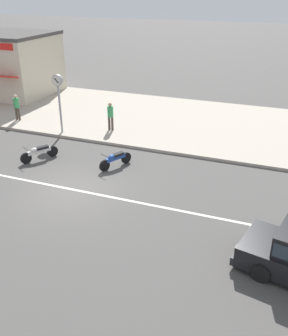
# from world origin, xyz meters

# --- Properties ---
(ground_plane) EXTENTS (160.00, 160.00, 0.00)m
(ground_plane) POSITION_xyz_m (0.00, 0.00, 0.00)
(ground_plane) COLOR #4C4947
(lane_centre_stripe) EXTENTS (50.40, 0.14, 0.01)m
(lane_centre_stripe) POSITION_xyz_m (0.00, 0.00, 0.00)
(lane_centre_stripe) COLOR silver
(lane_centre_stripe) RESTS_ON ground
(kerb_strip) EXTENTS (68.00, 10.00, 0.15)m
(kerb_strip) POSITION_xyz_m (0.00, 10.16, 0.07)
(kerb_strip) COLOR #ADA393
(kerb_strip) RESTS_ON ground
(motorcycle_0) EXTENTS (1.14, 1.75, 0.80)m
(motorcycle_0) POSITION_xyz_m (-3.11, 2.10, 0.43)
(motorcycle_0) COLOR black
(motorcycle_0) RESTS_ON ground
(motorcycle_2) EXTENTS (1.00, 1.73, 0.80)m
(motorcycle_2) POSITION_xyz_m (0.78, 2.71, 0.42)
(motorcycle_2) COLOR black
(motorcycle_2) RESTS_ON ground
(street_clock) EXTENTS (0.64, 0.22, 3.34)m
(street_clock) POSITION_xyz_m (-4.00, 5.68, 2.63)
(street_clock) COLOR #9E9EA3
(street_clock) RESTS_ON kerb_strip
(pedestrian_near_clock) EXTENTS (0.34, 0.34, 1.65)m
(pedestrian_near_clock) POSITION_xyz_m (-1.51, 7.02, 1.11)
(pedestrian_near_clock) COLOR #4C4238
(pedestrian_near_clock) RESTS_ON kerb_strip
(pedestrian_mid_kerb) EXTENTS (0.34, 0.34, 1.63)m
(pedestrian_mid_kerb) POSITION_xyz_m (-7.77, 6.58, 1.10)
(pedestrian_mid_kerb) COLOR #4C4238
(pedestrian_mid_kerb) RESTS_ON kerb_strip
(shopfront_corner_warung) EXTENTS (5.62, 6.41, 4.52)m
(shopfront_corner_warung) POSITION_xyz_m (-12.00, 12.08, 2.42)
(shopfront_corner_warung) COLOR beige
(shopfront_corner_warung) RESTS_ON kerb_strip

